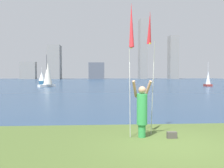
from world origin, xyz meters
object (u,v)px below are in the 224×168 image
object	(u,v)px
person	(142,109)
kite_flag_left	(131,28)
sailboat_3	(208,80)
sailboat_0	(48,75)
bag	(172,135)
sailboat_4	(42,78)
kite_flag_right	(150,31)

from	to	relation	value
person	kite_flag_left	distance (m)	2.69
sailboat_3	person	bearing A→B (deg)	-117.70
sailboat_0	person	bearing A→B (deg)	-74.74
bag	sailboat_4	size ratio (longest dim) A/B	0.09
sailboat_4	bag	bearing A→B (deg)	-73.67
kite_flag_left	bag	distance (m)	3.73
kite_flag_left	sailboat_4	distance (m)	50.00
kite_flag_right	sailboat_0	distance (m)	35.39
kite_flag_left	bag	size ratio (longest dim) A/B	13.85
person	kite_flag_left	xyz separation A→B (m)	(-0.39, -0.18, 2.65)
sailboat_0	bag	bearing A→B (deg)	-73.38
person	kite_flag_right	xyz separation A→B (m)	(0.39, 0.65, 2.70)
kite_flag_right	sailboat_3	distance (m)	38.48
sailboat_4	person	bearing A→B (deg)	-74.65
kite_flag_left	bag	bearing A→B (deg)	-0.89
bag	sailboat_4	xyz separation A→B (m)	(-14.16, 48.30, 1.20)
sailboat_0	kite_flag_right	bearing A→B (deg)	-73.85
person	sailboat_4	world-z (taller)	sailboat_4
bag	sailboat_0	bearing A→B (deg)	106.62
kite_flag_left	sailboat_4	size ratio (longest dim) A/B	1.21
kite_flag_right	bag	world-z (taller)	kite_flag_right
person	sailboat_4	distance (m)	49.87
kite_flag_right	bag	xyz separation A→B (m)	(0.56, -0.86, -3.52)
person	sailboat_4	size ratio (longest dim) A/B	0.52
sailboat_3	sailboat_4	bearing A→B (deg)	156.85
sailboat_0	sailboat_4	size ratio (longest dim) A/B	1.47
sailboat_3	sailboat_4	distance (m)	34.15
bag	kite_flag_right	bearing A→B (deg)	123.40
kite_flag_left	sailboat_0	bearing A→B (deg)	104.58
sailboat_0	sailboat_4	xyz separation A→B (m)	(-3.76, 13.48, -0.75)
bag	sailboat_0	xyz separation A→B (m)	(-10.40, 34.82, 1.94)
person	sailboat_3	bearing A→B (deg)	72.26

